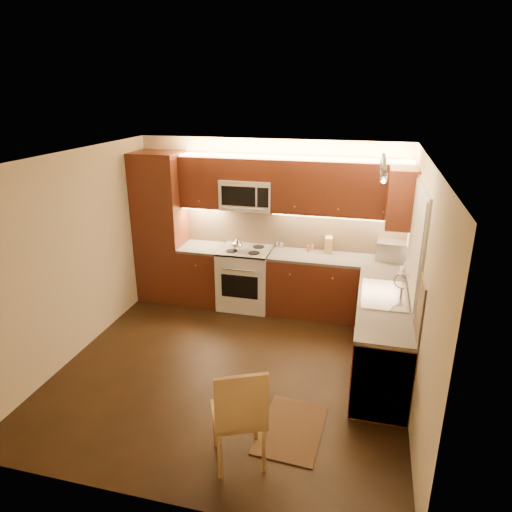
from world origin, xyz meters
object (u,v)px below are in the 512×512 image
(microwave, at_px, (247,194))
(toaster_oven, at_px, (393,250))
(stove, at_px, (245,278))
(dining_chair, at_px, (238,412))
(soap_bottle, at_px, (404,269))
(kettle, at_px, (237,244))
(sink, at_px, (385,289))
(knife_block, at_px, (328,245))

(microwave, height_order, toaster_oven, microwave)
(stove, height_order, dining_chair, dining_chair)
(stove, relative_size, soap_bottle, 4.77)
(toaster_oven, distance_m, dining_chair, 3.51)
(dining_chair, bearing_deg, soap_bottle, 35.74)
(kettle, height_order, toaster_oven, toaster_oven)
(toaster_oven, height_order, soap_bottle, toaster_oven)
(sink, xyz_separation_m, soap_bottle, (0.24, 0.65, 0.02))
(stove, height_order, sink, sink)
(kettle, bearing_deg, sink, -46.77)
(microwave, distance_m, toaster_oven, 2.22)
(toaster_oven, bearing_deg, sink, -90.30)
(microwave, relative_size, knife_block, 3.27)
(stove, relative_size, dining_chair, 0.90)
(microwave, bearing_deg, knife_block, 4.00)
(stove, bearing_deg, kettle, -140.15)
(sink, relative_size, knife_block, 3.69)
(knife_block, distance_m, soap_bottle, 1.24)
(sink, xyz_separation_m, kettle, (-2.10, 1.04, 0.04))
(kettle, height_order, soap_bottle, kettle)
(dining_chair, bearing_deg, microwave, 78.86)
(stove, xyz_separation_m, sink, (2.00, -1.12, 0.52))
(kettle, relative_size, knife_block, 0.82)
(stove, distance_m, microwave, 1.27)
(kettle, height_order, dining_chair, kettle)
(microwave, relative_size, toaster_oven, 1.71)
(sink, bearing_deg, toaster_oven, 84.79)
(stove, xyz_separation_m, kettle, (-0.10, -0.08, 0.56))
(microwave, relative_size, sink, 0.88)
(microwave, distance_m, dining_chair, 3.50)
(kettle, relative_size, dining_chair, 0.19)
(toaster_oven, relative_size, soap_bottle, 2.31)
(stove, distance_m, sink, 2.35)
(knife_block, relative_size, dining_chair, 0.23)
(sink, bearing_deg, microwave, 147.79)
(kettle, distance_m, dining_chair, 3.15)
(sink, bearing_deg, soap_bottle, 69.87)
(toaster_oven, xyz_separation_m, soap_bottle, (0.12, -0.61, -0.04))
(stove, distance_m, soap_bottle, 2.35)
(knife_block, bearing_deg, soap_bottle, -40.87)
(dining_chair, bearing_deg, knife_block, 57.74)
(soap_bottle, bearing_deg, toaster_oven, 82.88)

